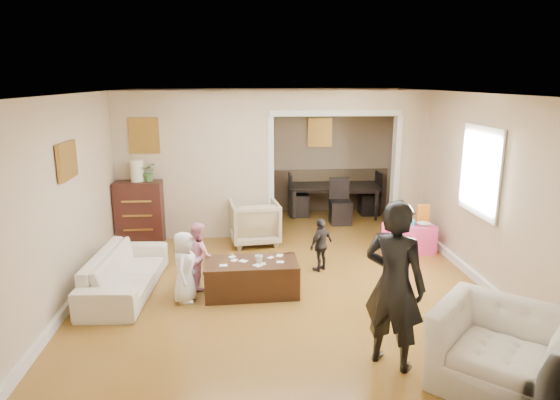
{
  "coord_description": "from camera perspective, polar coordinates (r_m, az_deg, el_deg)",
  "views": [
    {
      "loc": [
        -0.56,
        -6.79,
        2.78
      ],
      "look_at": [
        0.0,
        0.2,
        1.05
      ],
      "focal_mm": 31.43,
      "sensor_mm": 36.0,
      "label": 1
    }
  ],
  "objects": [
    {
      "name": "floor",
      "position": [
        7.36,
        0.13,
        -8.34
      ],
      "size": [
        7.0,
        7.0,
        0.0
      ],
      "primitive_type": "plane",
      "color": "#A3712A",
      "rests_on": "ground"
    },
    {
      "name": "partition_left",
      "position": [
        8.75,
        -9.88,
        3.92
      ],
      "size": [
        2.75,
        0.18,
        2.6
      ],
      "primitive_type": "cube",
      "color": "tan",
      "rests_on": "ground"
    },
    {
      "name": "partition_right",
      "position": [
        9.23,
        14.73,
        4.17
      ],
      "size": [
        0.55,
        0.18,
        2.6
      ],
      "primitive_type": "cube",
      "color": "tan",
      "rests_on": "ground"
    },
    {
      "name": "partition_header",
      "position": [
        8.75,
        6.49,
        11.45
      ],
      "size": [
        2.22,
        0.18,
        0.35
      ],
      "primitive_type": "cube",
      "color": "tan",
      "rests_on": "partition_right"
    },
    {
      "name": "window_pane",
      "position": [
        7.29,
        22.36,
        3.1
      ],
      "size": [
        0.03,
        0.95,
        1.1
      ],
      "primitive_type": "cube",
      "color": "white",
      "rests_on": "ground"
    },
    {
      "name": "framed_art_partition",
      "position": [
        8.7,
        -15.55,
        7.22
      ],
      "size": [
        0.45,
        0.03,
        0.55
      ],
      "primitive_type": "cube",
      "color": "brown",
      "rests_on": "partition_left"
    },
    {
      "name": "framed_art_sofa_wall",
      "position": [
        6.62,
        -23.53,
        4.21
      ],
      "size": [
        0.03,
        0.55,
        0.4
      ],
      "primitive_type": "cube",
      "color": "brown"
    },
    {
      "name": "framed_art_alcove",
      "position": [
        10.42,
        4.66,
        7.86
      ],
      "size": [
        0.45,
        0.03,
        0.55
      ],
      "primitive_type": "cube",
      "color": "brown"
    },
    {
      "name": "sofa",
      "position": [
        6.92,
        -17.57,
        -8.0
      ],
      "size": [
        0.86,
        1.94,
        0.55
      ],
      "primitive_type": "imported",
      "rotation": [
        0.0,
        0.0,
        1.51
      ],
      "color": "#F0E3CF",
      "rests_on": "ground"
    },
    {
      "name": "armchair_back",
      "position": [
        8.5,
        -3.01,
        -2.58
      ],
      "size": [
        0.91,
        0.93,
        0.75
      ],
      "primitive_type": "imported",
      "rotation": [
        0.0,
        0.0,
        3.27
      ],
      "color": "tan",
      "rests_on": "ground"
    },
    {
      "name": "armchair_front",
      "position": [
        5.1,
        24.46,
        -15.63
      ],
      "size": [
        1.53,
        1.52,
        0.75
      ],
      "primitive_type": "imported",
      "rotation": [
        0.0,
        0.0,
        -0.74
      ],
      "color": "#F0E3CF",
      "rests_on": "ground"
    },
    {
      "name": "dresser",
      "position": [
        8.81,
        -15.98,
        -1.37
      ],
      "size": [
        0.79,
        0.45,
        1.09
      ],
      "primitive_type": "cube",
      "color": "#34130F",
      "rests_on": "ground"
    },
    {
      "name": "table_lamp",
      "position": [
        8.66,
        -16.3,
        3.27
      ],
      "size": [
        0.22,
        0.22,
        0.36
      ],
      "primitive_type": "cylinder",
      "color": "#F3EDC6",
      "rests_on": "dresser"
    },
    {
      "name": "potted_plant",
      "position": [
        8.62,
        -14.99,
        3.19
      ],
      "size": [
        0.29,
        0.25,
        0.32
      ],
      "primitive_type": "imported",
      "color": "#507C37",
      "rests_on": "dresser"
    },
    {
      "name": "coffee_table",
      "position": [
        6.57,
        -3.35,
        -9.01
      ],
      "size": [
        1.24,
        0.65,
        0.46
      ],
      "primitive_type": "cube",
      "rotation": [
        0.0,
        0.0,
        0.04
      ],
      "color": "#342010",
      "rests_on": "ground"
    },
    {
      "name": "coffee_cup",
      "position": [
        6.42,
        -2.47,
        -6.88
      ],
      "size": [
        0.11,
        0.11,
        0.1
      ],
      "primitive_type": "imported",
      "rotation": [
        0.0,
        0.0,
        0.04
      ],
      "color": "beige",
      "rests_on": "coffee_table"
    },
    {
      "name": "play_table",
      "position": [
        8.44,
        15.6,
        -4.23
      ],
      "size": [
        0.54,
        0.54,
        0.47
      ],
      "primitive_type": "cube",
      "rotation": [
        0.0,
        0.0,
        0.12
      ],
      "color": "#E33B82",
      "rests_on": "ground"
    },
    {
      "name": "cereal_box",
      "position": [
        8.46,
        16.31,
        -1.5
      ],
      "size": [
        0.21,
        0.09,
        0.3
      ],
      "primitive_type": "cube",
      "rotation": [
        0.0,
        0.0,
        0.12
      ],
      "color": "yellow",
      "rests_on": "play_table"
    },
    {
      "name": "cyan_cup",
      "position": [
        8.28,
        15.19,
        -2.55
      ],
      "size": [
        0.08,
        0.08,
        0.08
      ],
      "primitive_type": "cylinder",
      "color": "#27C7C4",
      "rests_on": "play_table"
    },
    {
      "name": "toy_block",
      "position": [
        8.43,
        14.68,
        -2.33
      ],
      "size": [
        0.1,
        0.09,
        0.05
      ],
      "primitive_type": "cube",
      "rotation": [
        0.0,
        0.0,
        0.47
      ],
      "color": "red",
      "rests_on": "play_table"
    },
    {
      "name": "play_bowl",
      "position": [
        8.27,
        16.33,
        -2.74
      ],
      "size": [
        0.24,
        0.24,
        0.05
      ],
      "primitive_type": "imported",
      "rotation": [
        0.0,
        0.0,
        0.12
      ],
      "color": "silver",
      "rests_on": "play_table"
    },
    {
      "name": "dining_table",
      "position": [
        10.33,
        6.32,
        0.01
      ],
      "size": [
        1.96,
        1.27,
        0.64
      ],
      "primitive_type": "imported",
      "rotation": [
        0.0,
        0.0,
        -0.14
      ],
      "color": "black",
      "rests_on": "ground"
    },
    {
      "name": "adult_person",
      "position": [
        4.92,
        13.15,
        -9.6
      ],
      "size": [
        0.74,
        0.71,
        1.7
      ],
      "primitive_type": "imported",
      "rotation": [
        0.0,
        0.0,
        2.43
      ],
      "color": "black",
      "rests_on": "ground"
    },
    {
      "name": "child_kneel_a",
      "position": [
        6.39,
        -11.06,
        -7.66
      ],
      "size": [
        0.36,
        0.49,
        0.93
      ],
      "primitive_type": "imported",
      "rotation": [
        0.0,
        0.0,
        1.43
      ],
      "color": "white",
      "rests_on": "ground"
    },
    {
      "name": "child_kneel_b",
      "position": [
        6.79,
        -9.38,
        -6.32
      ],
      "size": [
        0.49,
        0.54,
        0.92
      ],
      "primitive_type": "imported",
      "rotation": [
        0.0,
        0.0,
        1.96
      ],
      "color": "pink",
      "rests_on": "ground"
    },
    {
      "name": "child_toddler",
      "position": [
        7.3,
        4.8,
        -5.19
      ],
      "size": [
        0.48,
        0.46,
        0.81
      ],
      "primitive_type": "imported",
      "rotation": [
        0.0,
        0.0,
        -2.41
      ],
      "color": "black",
      "rests_on": "ground"
    },
    {
      "name": "craft_papers",
      "position": [
        6.5,
        -3.1,
        -7.09
      ],
      "size": [
        0.85,
        0.47,
        0.0
      ],
      "color": "white",
      "rests_on": "coffee_table"
    }
  ]
}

